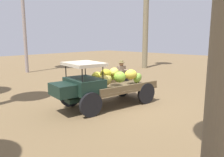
% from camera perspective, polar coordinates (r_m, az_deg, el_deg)
% --- Properties ---
extents(ground_plane, '(60.00, 60.00, 0.00)m').
position_cam_1_polar(ground_plane, '(9.76, 1.39, -6.54)').
color(ground_plane, brown).
extents(truck, '(4.62, 2.36, 1.89)m').
position_cam_1_polar(truck, '(9.24, -2.69, -1.49)').
color(truck, '#172C23').
rests_on(truck, ground).
extents(farmer, '(0.52, 0.48, 1.71)m').
position_cam_1_polar(farmer, '(11.39, 2.39, 0.91)').
color(farmer, slate).
rests_on(farmer, ground).
extents(loose_banana_bunch, '(0.47, 0.64, 0.38)m').
position_cam_1_polar(loose_banana_bunch, '(12.15, -2.54, -2.27)').
color(loose_banana_bunch, gold).
rests_on(loose_banana_bunch, ground).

